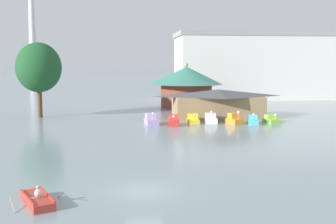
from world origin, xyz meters
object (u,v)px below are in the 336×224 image
object	(u,v)px
pedal_boat_cyan	(253,120)
background_building_block	(260,66)
boathouse	(218,103)
pedal_boat_orange	(234,120)
rowboat_with_rower	(37,200)
pedal_boat_yellow	(193,120)
green_roof_pavilion	(186,84)
pedal_boat_lime	(271,120)
pedal_boat_white	(211,119)
shoreline_tree_tall_left	(39,68)
pedal_boat_red	(173,121)
pedal_boat_lavender	(151,120)

from	to	relation	value
pedal_boat_cyan	background_building_block	bearing A→B (deg)	173.17
boathouse	pedal_boat_orange	bearing A→B (deg)	-83.27
rowboat_with_rower	pedal_boat_cyan	size ratio (longest dim) A/B	1.24
rowboat_with_rower	pedal_boat_yellow	size ratio (longest dim) A/B	1.36
green_roof_pavilion	pedal_boat_lime	bearing A→B (deg)	-68.27
pedal_boat_yellow	pedal_boat_orange	distance (m)	5.61
pedal_boat_orange	pedal_boat_white	bearing A→B (deg)	-140.42
pedal_boat_yellow	shoreline_tree_tall_left	xyz separation A→B (m)	(-22.00, 8.78, 7.03)
pedal_boat_red	pedal_boat_yellow	world-z (taller)	pedal_boat_red
pedal_boat_lavender	boathouse	world-z (taller)	boathouse
pedal_boat_red	pedal_boat_lime	bearing A→B (deg)	99.16
rowboat_with_rower	boathouse	size ratio (longest dim) A/B	0.26
rowboat_with_rower	pedal_boat_white	world-z (taller)	pedal_boat_white
pedal_boat_white	boathouse	size ratio (longest dim) A/B	0.21
pedal_boat_orange	pedal_boat_cyan	xyz separation A→B (m)	(2.57, -0.08, -0.13)
boathouse	pedal_boat_white	bearing A→B (deg)	-113.32
pedal_boat_lavender	background_building_block	bearing A→B (deg)	137.00
rowboat_with_rower	pedal_boat_red	xyz separation A→B (m)	(11.97, 30.45, 0.27)
pedal_boat_orange	pedal_boat_cyan	distance (m)	2.58
pedal_boat_yellow	background_building_block	size ratio (longest dim) A/B	0.07
pedal_boat_cyan	green_roof_pavilion	world-z (taller)	green_roof_pavilion
pedal_boat_cyan	pedal_boat_lime	bearing A→B (deg)	117.52
pedal_boat_red	pedal_boat_orange	bearing A→B (deg)	96.91
rowboat_with_rower	pedal_boat_lavender	size ratio (longest dim) A/B	1.21
pedal_boat_cyan	shoreline_tree_tall_left	xyz separation A→B (m)	(-29.95, 10.46, 7.04)
pedal_boat_lime	background_building_block	world-z (taller)	background_building_block
rowboat_with_rower	pedal_boat_orange	world-z (taller)	pedal_boat_orange
pedal_boat_orange	green_roof_pavilion	size ratio (longest dim) A/B	0.20
pedal_boat_lavender	pedal_boat_cyan	world-z (taller)	pedal_boat_lavender
boathouse	shoreline_tree_tall_left	distance (m)	27.39
pedal_boat_lavender	green_roof_pavilion	xyz separation A→B (m)	(8.13, 21.21, 3.82)
background_building_block	pedal_boat_yellow	bearing A→B (deg)	-120.32
pedal_boat_lime	shoreline_tree_tall_left	world-z (taller)	shoreline_tree_tall_left
pedal_boat_lavender	pedal_boat_white	size ratio (longest dim) A/B	1.04
pedal_boat_lime	boathouse	distance (m)	8.77
pedal_boat_white	shoreline_tree_tall_left	world-z (taller)	shoreline_tree_tall_left
pedal_boat_orange	green_roof_pavilion	bearing A→B (deg)	168.89
pedal_boat_orange	background_building_block	distance (m)	43.63
pedal_boat_yellow	pedal_boat_lime	distance (m)	10.86
pedal_boat_yellow	pedal_boat_lime	bearing A→B (deg)	87.15
pedal_boat_yellow	green_roof_pavilion	distance (m)	20.94
pedal_boat_lavender	green_roof_pavilion	bearing A→B (deg)	151.91
rowboat_with_rower	pedal_boat_lime	distance (m)	40.52
pedal_boat_white	shoreline_tree_tall_left	bearing A→B (deg)	-102.35
pedal_boat_red	boathouse	size ratio (longest dim) A/B	0.22
boathouse	pedal_boat_lavender	bearing A→B (deg)	-151.11
pedal_boat_lavender	pedal_boat_red	bearing A→B (deg)	63.48
pedal_boat_white	pedal_boat_cyan	world-z (taller)	pedal_boat_white
green_roof_pavilion	pedal_boat_white	bearing A→B (deg)	-89.40
pedal_boat_lime	pedal_boat_yellow	bearing A→B (deg)	-105.65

